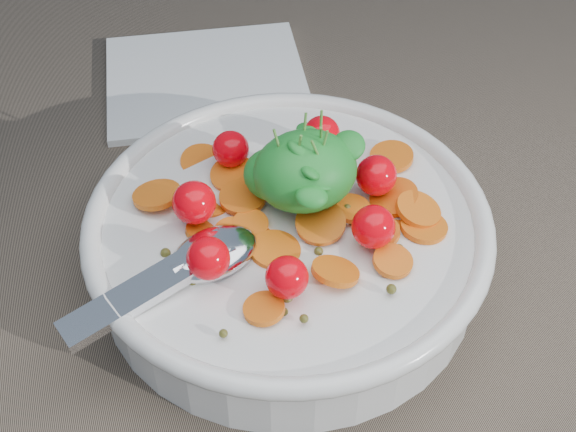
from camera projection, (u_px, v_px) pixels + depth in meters
name	position (u px, v px, depth m)	size (l,w,h in m)	color
ground	(296.00, 267.00, 0.59)	(6.00, 6.00, 0.00)	#736352
bowl	(288.00, 239.00, 0.57)	(0.31, 0.28, 0.12)	silver
napkin	(206.00, 80.00, 0.75)	(0.18, 0.16, 0.01)	white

